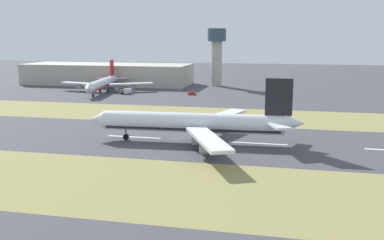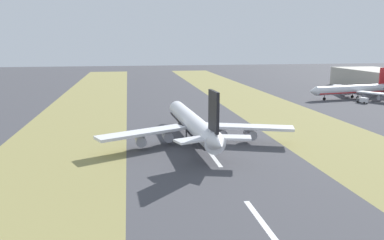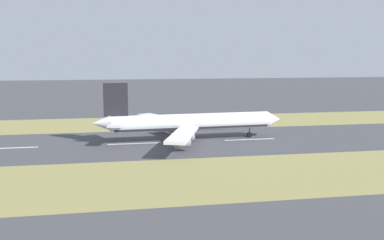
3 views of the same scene
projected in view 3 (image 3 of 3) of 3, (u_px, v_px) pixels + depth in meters
ground_plane at (210, 141)px, 154.55m from camera, size 800.00×800.00×0.00m
grass_median_west at (188, 122)px, 198.33m from camera, size 40.00×600.00×0.01m
grass_median_east at (251, 175)px, 110.78m from camera, size 40.00×600.00×0.01m
centreline_dash_near at (8, 148)px, 142.57m from camera, size 1.20×18.00×0.01m
centreline_dash_mid at (135, 144)px, 149.84m from camera, size 1.20×18.00×0.01m
centreline_dash_far at (250, 139)px, 157.12m from camera, size 1.20×18.00×0.01m
airplane_main_jet at (187, 123)px, 155.06m from camera, size 64.04×67.20×20.20m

